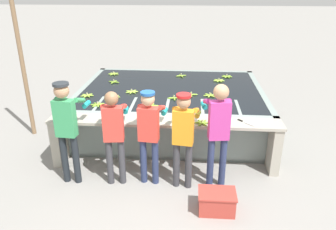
# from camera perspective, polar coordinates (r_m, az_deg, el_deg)

# --- Properties ---
(ground_plane) EXTENTS (80.00, 80.00, 0.00)m
(ground_plane) POSITION_cam_1_polar(r_m,az_deg,el_deg) (5.91, -0.84, -10.02)
(ground_plane) COLOR gray
(ground_plane) RESTS_ON ground
(wash_tank) EXTENTS (4.07, 3.20, 0.92)m
(wash_tank) POSITION_cam_1_polar(r_m,az_deg,el_deg) (7.51, 0.52, 1.29)
(wash_tank) COLOR gray
(wash_tank) RESTS_ON ground
(work_ledge) EXTENTS (4.07, 0.45, 0.92)m
(work_ledge) POSITION_cam_1_polar(r_m,az_deg,el_deg) (5.79, -0.68, -3.46)
(work_ledge) COLOR #A8A393
(work_ledge) RESTS_ON ground
(worker_0) EXTENTS (0.44, 0.74, 1.74)m
(worker_0) POSITION_cam_1_polar(r_m,az_deg,el_deg) (5.44, -17.25, -1.34)
(worker_0) COLOR #1E2328
(worker_0) RESTS_ON ground
(worker_1) EXTENTS (0.46, 0.73, 1.62)m
(worker_1) POSITION_cam_1_polar(r_m,az_deg,el_deg) (5.28, -9.41, -2.57)
(worker_1) COLOR #38383D
(worker_1) RESTS_ON ground
(worker_2) EXTENTS (0.46, 0.73, 1.61)m
(worker_2) POSITION_cam_1_polar(r_m,az_deg,el_deg) (5.23, -3.31, -2.47)
(worker_2) COLOR navy
(worker_2) RESTS_ON ground
(worker_3) EXTENTS (0.47, 0.73, 1.61)m
(worker_3) POSITION_cam_1_polar(r_m,az_deg,el_deg) (5.12, 2.71, -3.01)
(worker_3) COLOR #38383D
(worker_3) RESTS_ON ground
(worker_4) EXTENTS (0.47, 0.74, 1.76)m
(worker_4) POSITION_cam_1_polar(r_m,az_deg,el_deg) (5.14, 8.78, -1.98)
(worker_4) COLOR navy
(worker_4) RESTS_ON ground
(banana_bunch_floating_0) EXTENTS (0.28, 0.28, 0.08)m
(banana_bunch_floating_0) POSITION_cam_1_polar(r_m,az_deg,el_deg) (7.12, -6.33, 4.06)
(banana_bunch_floating_0) COLOR #9EC642
(banana_bunch_floating_0) RESTS_ON wash_tank
(banana_bunch_floating_1) EXTENTS (0.28, 0.27, 0.08)m
(banana_bunch_floating_1) POSITION_cam_1_polar(r_m,az_deg,el_deg) (8.56, -9.46, 7.08)
(banana_bunch_floating_1) COLOR #93BC3D
(banana_bunch_floating_1) RESTS_ON wash_tank
(banana_bunch_floating_2) EXTENTS (0.28, 0.28, 0.08)m
(banana_bunch_floating_2) POSITION_cam_1_polar(r_m,az_deg,el_deg) (6.91, 4.06, 3.59)
(banana_bunch_floating_2) COLOR #8CB738
(banana_bunch_floating_2) RESTS_ON wash_tank
(banana_bunch_floating_3) EXTENTS (0.27, 0.28, 0.08)m
(banana_bunch_floating_3) POSITION_cam_1_polar(r_m,az_deg,el_deg) (6.28, -2.85, 1.62)
(banana_bunch_floating_3) COLOR #7FAD33
(banana_bunch_floating_3) RESTS_ON wash_tank
(banana_bunch_floating_4) EXTENTS (0.28, 0.28, 0.08)m
(banana_bunch_floating_4) POSITION_cam_1_polar(r_m,az_deg,el_deg) (7.05, -13.91, 3.34)
(banana_bunch_floating_4) COLOR #93BC3D
(banana_bunch_floating_4) RESTS_ON wash_tank
(banana_bunch_floating_5) EXTENTS (0.28, 0.28, 0.08)m
(banana_bunch_floating_5) POSITION_cam_1_polar(r_m,az_deg,el_deg) (6.48, -12.15, 1.78)
(banana_bunch_floating_5) COLOR #7FAD33
(banana_bunch_floating_5) RESTS_ON wash_tank
(banana_bunch_floating_6) EXTENTS (0.28, 0.28, 0.08)m
(banana_bunch_floating_6) POSITION_cam_1_polar(r_m,az_deg,el_deg) (6.84, -9.46, 3.12)
(banana_bunch_floating_6) COLOR #9EC642
(banana_bunch_floating_6) RESTS_ON wash_tank
(banana_bunch_floating_7) EXTENTS (0.28, 0.28, 0.08)m
(banana_bunch_floating_7) POSITION_cam_1_polar(r_m,az_deg,el_deg) (6.90, 7.29, 3.43)
(banana_bunch_floating_7) COLOR #8CB738
(banana_bunch_floating_7) RESTS_ON wash_tank
(banana_bunch_floating_8) EXTENTS (0.27, 0.27, 0.08)m
(banana_bunch_floating_8) POSITION_cam_1_polar(r_m,az_deg,el_deg) (8.29, 2.29, 6.86)
(banana_bunch_floating_8) COLOR #8CB738
(banana_bunch_floating_8) RESTS_ON wash_tank
(banana_bunch_floating_9) EXTENTS (0.28, 0.28, 0.08)m
(banana_bunch_floating_9) POSITION_cam_1_polar(r_m,az_deg,el_deg) (6.69, 1.07, 2.99)
(banana_bunch_floating_9) COLOR #7FAD33
(banana_bunch_floating_9) RESTS_ON wash_tank
(banana_bunch_floating_10) EXTENTS (0.28, 0.28, 0.08)m
(banana_bunch_floating_10) POSITION_cam_1_polar(r_m,az_deg,el_deg) (7.97, 8.85, 5.96)
(banana_bunch_floating_10) COLOR #9EC642
(banana_bunch_floating_10) RESTS_ON wash_tank
(banana_bunch_floating_11) EXTENTS (0.28, 0.27, 0.08)m
(banana_bunch_floating_11) POSITION_cam_1_polar(r_m,az_deg,el_deg) (8.34, 10.20, 6.62)
(banana_bunch_floating_11) COLOR #7FAD33
(banana_bunch_floating_11) RESTS_ON wash_tank
(banana_bunch_floating_12) EXTENTS (0.28, 0.28, 0.08)m
(banana_bunch_floating_12) POSITION_cam_1_polar(r_m,az_deg,el_deg) (7.87, -9.41, 5.71)
(banana_bunch_floating_12) COLOR #7FAD33
(banana_bunch_floating_12) RESTS_ON wash_tank
(banana_bunch_floating_13) EXTENTS (0.28, 0.27, 0.08)m
(banana_bunch_floating_13) POSITION_cam_1_polar(r_m,az_deg,el_deg) (6.44, 8.76, 1.91)
(banana_bunch_floating_13) COLOR #8CB738
(banana_bunch_floating_13) RESTS_ON wash_tank
(banana_bunch_ledge_0) EXTENTS (0.28, 0.26, 0.08)m
(banana_bunch_ledge_0) POSITION_cam_1_polar(r_m,az_deg,el_deg) (5.55, 5.99, -1.34)
(banana_bunch_ledge_0) COLOR #7FAD33
(banana_bunch_ledge_0) RESTS_ON work_ledge
(knife_0) EXTENTS (0.16, 0.33, 0.02)m
(knife_0) POSITION_cam_1_polar(r_m,az_deg,el_deg) (5.62, -5.04, -1.12)
(knife_0) COLOR silver
(knife_0) RESTS_ON work_ledge
(knife_1) EXTENTS (0.26, 0.27, 0.02)m
(knife_1) POSITION_cam_1_polar(r_m,az_deg,el_deg) (5.74, 13.00, -1.13)
(knife_1) COLOR silver
(knife_1) RESTS_ON work_ledge
(crate) EXTENTS (0.55, 0.39, 0.32)m
(crate) POSITION_cam_1_polar(r_m,az_deg,el_deg) (5.02, 8.48, -14.68)
(crate) COLOR #B73D33
(crate) RESTS_ON ground
(support_post_left) EXTENTS (0.09, 0.09, 3.20)m
(support_post_left) POSITION_cam_1_polar(r_m,az_deg,el_deg) (7.40, -24.05, 8.30)
(support_post_left) COLOR #846647
(support_post_left) RESTS_ON ground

